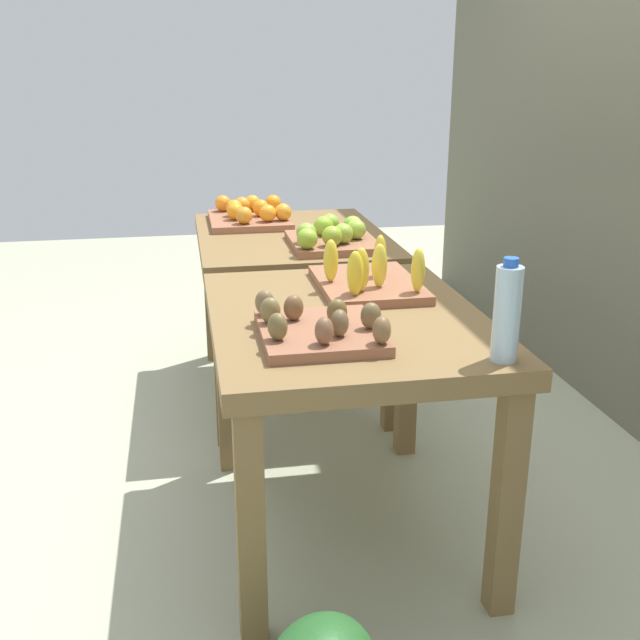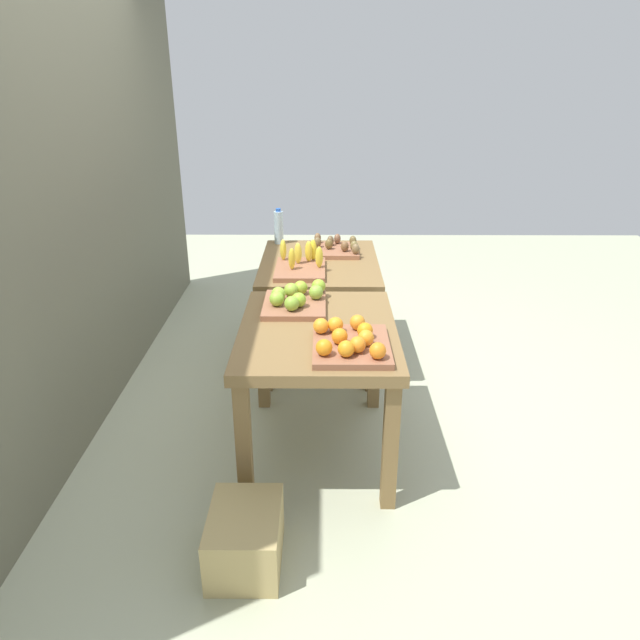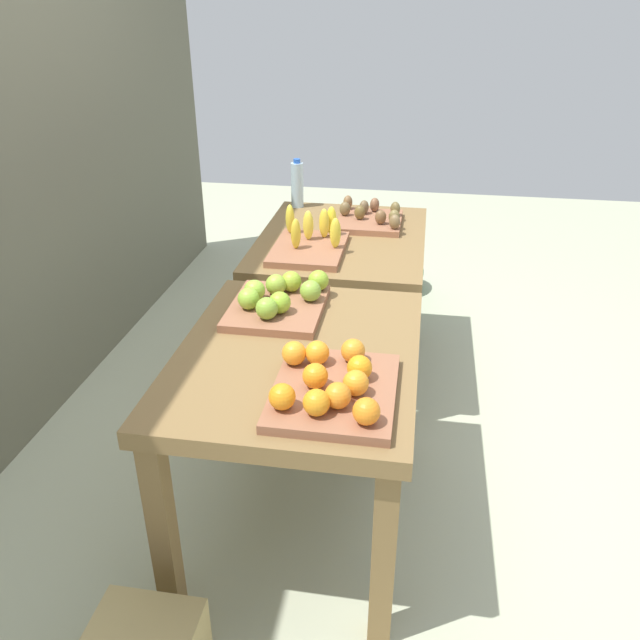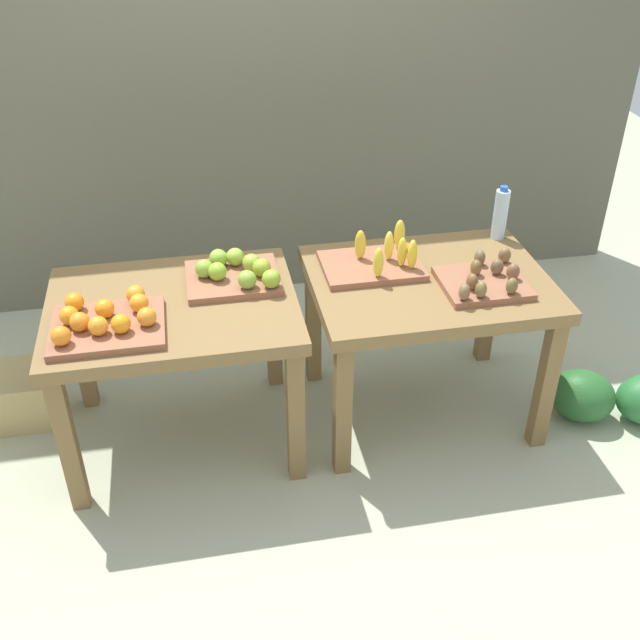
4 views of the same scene
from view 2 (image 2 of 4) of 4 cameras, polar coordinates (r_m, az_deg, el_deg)
The scene contains 11 objects.
ground_plane at distance 3.84m, azimuth -0.11°, elevation -7.40°, with size 8.00×8.00×0.00m, color #ADB294.
back_wall at distance 3.61m, azimuth -22.80°, elevation 14.22°, with size 4.40×0.12×3.00m, color #65634F.
display_table_left at distance 3.05m, azimuth -0.20°, elevation -2.55°, with size 1.04×0.80×0.74m.
display_table_right at distance 4.09m, azimuth -0.05°, elevation 4.29°, with size 1.04×0.80×0.74m.
orange_bin at distance 2.76m, azimuth 2.92°, elevation -2.07°, with size 0.44×0.37×0.11m.
apple_bin at distance 3.25m, azimuth -2.36°, elevation 2.00°, with size 0.41×0.36×0.11m.
banana_crate at distance 3.85m, azimuth -1.85°, elevation 5.36°, with size 0.44×0.32×0.17m.
kiwi_bin at distance 4.24m, azimuth 1.59°, elevation 6.96°, with size 0.36×0.33×0.10m.
water_bottle at distance 4.45m, azimuth -4.01°, elevation 8.93°, with size 0.07×0.07×0.26m.
watermelon_pile at distance 5.11m, azimuth 2.87°, elevation 2.18°, with size 0.68×0.42×0.25m.
cardboard_produce_box at distance 2.68m, azimuth -7.22°, elevation -20.11°, with size 0.40×0.30×0.25m, color tan.
Camera 2 is at (-3.31, -0.03, 1.96)m, focal length 33.18 mm.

